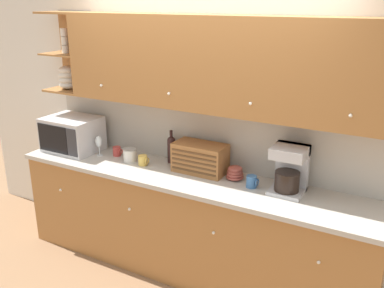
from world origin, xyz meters
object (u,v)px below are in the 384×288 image
Objects in this scene: storage_canister at (130,155)px; bread_box at (200,158)px; mug at (143,160)px; microwave at (72,134)px; bowl_stack_on_counter at (235,173)px; mug_blue_second at (252,182)px; coffee_maker at (289,169)px; mug_patterned_third at (117,151)px; wine_bottle at (171,148)px; wine_glass at (99,142)px.

storage_canister is 0.71m from bread_box.
storage_canister is 1.34× the size of mug.
bread_box is (1.38, 0.11, -0.04)m from microwave.
bowl_stack_on_counter is (0.33, -0.00, -0.07)m from bread_box.
bread_box is at bearing 4.73° from microwave.
microwave is at bearing -179.16° from mug_blue_second.
coffee_maker reaches higher than mug.
mug_patterned_third is at bearing 177.75° from mug_blue_second.
mug is 0.28m from wine_bottle.
bowl_stack_on_counter is at bearing 4.28° from wine_glass.
coffee_maker reaches higher than bowl_stack_on_counter.
wine_glass is at bearing 179.55° from mug.
microwave is 3.50× the size of bowl_stack_on_counter.
storage_canister is 0.86× the size of bowl_stack_on_counter.
bowl_stack_on_counter is (1.71, 0.11, -0.11)m from microwave.
storage_canister is 0.40m from wine_bottle.
mug_blue_second is (0.52, -0.09, -0.08)m from bread_box.
mug_patterned_third is 0.57m from wine_bottle.
bowl_stack_on_counter is at bearing 177.56° from coffee_maker.
wine_glass reaches higher than mug_patterned_third.
microwave reaches higher than wine_bottle.
storage_canister is at bearing -155.62° from wine_bottle.
mug reaches higher than mug_patterned_third.
bread_box is 0.34m from bowl_stack_on_counter.
microwave is 2.18m from coffee_maker.
mug is (0.17, -0.02, -0.02)m from storage_canister.
microwave reaches higher than storage_canister.
mug is at bearing -7.78° from storage_canister.
bowl_stack_on_counter is (0.86, 0.11, 0.01)m from mug.
coffee_maker is at bearing -4.88° from wine_bottle.
bread_box is 0.53m from mug_blue_second.
mug_patterned_third is (0.49, 0.08, -0.12)m from microwave.
mug is (0.85, 0.00, -0.12)m from microwave.
microwave is at bearing -175.27° from bread_box.
bowl_stack_on_counter reaches higher than mug_patterned_third.
wine_glass is 2.20× the size of mug_patterned_third.
microwave is 1.36× the size of coffee_maker.
mug_patterned_third is at bearing 9.71° from microwave.
wine_bottle is 0.35m from bread_box.
mug is at bearing -168.19° from bread_box.
coffee_maker is (0.80, -0.02, 0.06)m from bread_box.
wine_bottle is at bearing 43.94° from mug.
bread_box reaches higher than mug.
mug_patterned_third is at bearing 26.07° from wine_glass.
mug_blue_second is at bearing -167.40° from coffee_maker.
microwave is 1.06m from wine_bottle.
wine_bottle reaches higher than bowl_stack_on_counter.
wine_bottle is at bearing 173.46° from bowl_stack_on_counter.
mug is at bearing -172.92° from bowl_stack_on_counter.
wine_bottle is (1.04, 0.19, -0.03)m from microwave.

